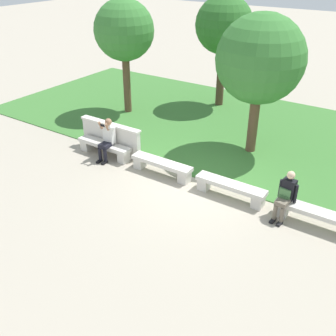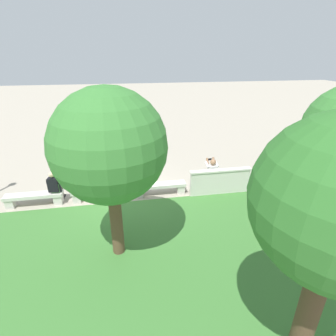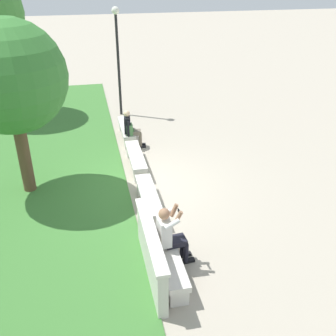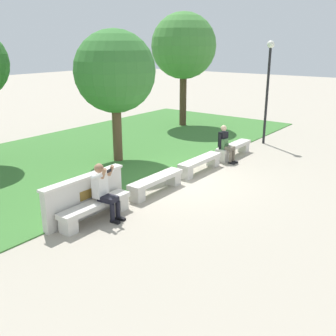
# 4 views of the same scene
# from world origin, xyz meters

# --- Properties ---
(ground_plane) EXTENTS (80.00, 80.00, 0.00)m
(ground_plane) POSITION_xyz_m (0.00, 0.00, 0.00)
(ground_plane) COLOR #A89E8C
(grass_strip) EXTENTS (20.68, 8.00, 0.03)m
(grass_strip) POSITION_xyz_m (0.00, 4.38, 0.01)
(grass_strip) COLOR #3D7533
(grass_strip) RESTS_ON ground
(bench_main) EXTENTS (1.95, 0.40, 0.45)m
(bench_main) POSITION_xyz_m (-3.37, 0.00, 0.30)
(bench_main) COLOR beige
(bench_main) RESTS_ON ground
(bench_near) EXTENTS (1.95, 0.40, 0.45)m
(bench_near) POSITION_xyz_m (-1.12, 0.00, 0.30)
(bench_near) COLOR beige
(bench_near) RESTS_ON ground
(bench_mid) EXTENTS (1.95, 0.40, 0.45)m
(bench_mid) POSITION_xyz_m (1.12, 0.00, 0.30)
(bench_mid) COLOR beige
(bench_mid) RESTS_ON ground
(bench_far) EXTENTS (1.95, 0.40, 0.45)m
(bench_far) POSITION_xyz_m (3.37, 0.00, 0.30)
(bench_far) COLOR beige
(bench_far) RESTS_ON ground
(backrest_wall_with_plaque) EXTENTS (2.35, 0.24, 1.01)m
(backrest_wall_with_plaque) POSITION_xyz_m (-3.37, 0.34, 0.52)
(backrest_wall_with_plaque) COLOR beige
(backrest_wall_with_plaque) RESTS_ON ground
(person_photographer) EXTENTS (0.50, 0.75, 1.32)m
(person_photographer) POSITION_xyz_m (-3.14, -0.08, 0.74)
(person_photographer) COLOR black
(person_photographer) RESTS_ON ground
(person_distant) EXTENTS (0.48, 0.70, 1.26)m
(person_distant) POSITION_xyz_m (2.61, -0.07, 0.67)
(person_distant) COLOR black
(person_distant) RESTS_ON ground
(backpack) EXTENTS (0.28, 0.24, 0.43)m
(backpack) POSITION_xyz_m (2.58, -0.02, 0.63)
(backpack) COLOR #4C7F47
(backpack) RESTS_ON bench_far
(tree_left_background) EXTENTS (2.69, 2.69, 4.39)m
(tree_left_background) POSITION_xyz_m (0.44, 2.94, 3.02)
(tree_left_background) COLOR brown
(tree_left_background) RESTS_ON ground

